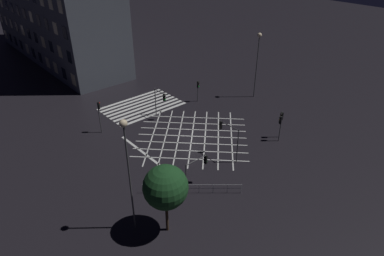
% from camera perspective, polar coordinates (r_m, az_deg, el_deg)
% --- Properties ---
extents(ground_plane, '(200.00, 200.00, 0.00)m').
position_cam_1_polar(ground_plane, '(41.89, 0.00, -1.36)').
color(ground_plane, black).
extents(road_markings, '(16.33, 22.51, 0.01)m').
position_cam_1_polar(road_markings, '(46.23, -5.59, 1.71)').
color(road_markings, silver).
rests_on(road_markings, ground_plane).
extents(office_building, '(10.06, 38.50, 20.92)m').
position_cam_1_polar(office_building, '(71.44, -22.48, 18.78)').
color(office_building, '#4C515B').
rests_on(office_building, ground_plane).
extents(traffic_light_nw_main, '(0.39, 0.36, 3.42)m').
position_cam_1_polar(traffic_light_nw_main, '(41.79, 14.63, 1.36)').
color(traffic_light_nw_main, '#424244').
rests_on(traffic_light_nw_main, ground_plane).
extents(traffic_light_nw_cross, '(0.36, 0.39, 3.28)m').
position_cam_1_polar(traffic_light_nw_cross, '(41.15, 14.49, 0.74)').
color(traffic_light_nw_cross, '#424244').
rests_on(traffic_light_nw_cross, ground_plane).
extents(traffic_light_ne_main, '(2.74, 0.36, 3.41)m').
position_cam_1_polar(traffic_light_ne_main, '(32.59, 1.00, -6.31)').
color(traffic_light_ne_main, '#424244').
rests_on(traffic_light_ne_main, ground_plane).
extents(traffic_light_se_main, '(0.39, 0.36, 4.20)m').
position_cam_1_polar(traffic_light_se_main, '(42.75, -15.22, 2.78)').
color(traffic_light_se_main, '#424244').
rests_on(traffic_light_se_main, ground_plane).
extents(traffic_light_sw_cross, '(0.36, 0.39, 3.22)m').
position_cam_1_polar(traffic_light_sw_cross, '(49.60, 1.02, 6.85)').
color(traffic_light_sw_cross, '#424244').
rests_on(traffic_light_sw_cross, ground_plane).
extents(traffic_light_median_south, '(0.36, 2.35, 3.85)m').
position_cam_1_polar(traffic_light_median_south, '(45.05, -5.27, 4.95)').
color(traffic_light_median_south, '#424244').
rests_on(traffic_light_median_south, ground_plane).
extents(traffic_light_median_north, '(0.36, 2.87, 4.12)m').
position_cam_1_polar(traffic_light_median_north, '(36.83, 6.02, -0.80)').
color(traffic_light_median_north, '#424244').
rests_on(traffic_light_median_north, ground_plane).
extents(street_lamp_east, '(0.64, 0.64, 9.65)m').
position_cam_1_polar(street_lamp_east, '(50.31, 10.99, 12.81)').
color(street_lamp_east, '#424244').
rests_on(street_lamp_east, ground_plane).
extents(street_lamp_west, '(0.59, 0.59, 10.40)m').
position_cam_1_polar(street_lamp_west, '(25.73, -10.82, -4.08)').
color(street_lamp_west, '#424244').
rests_on(street_lamp_west, ground_plane).
extents(street_tree_near, '(3.61, 3.61, 6.40)m').
position_cam_1_polar(street_tree_near, '(26.98, -4.44, -9.81)').
color(street_tree_near, '#38281C').
rests_on(street_tree_near, ground_plane).
extents(pedestrian_railing, '(7.16, 6.21, 1.05)m').
position_cam_1_polar(pedestrian_railing, '(32.96, 0.00, -9.89)').
color(pedestrian_railing, '#9EA0A5').
rests_on(pedestrian_railing, ground_plane).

